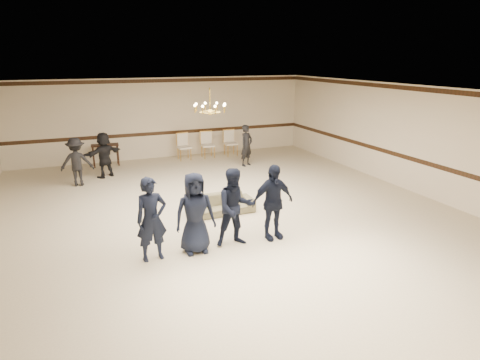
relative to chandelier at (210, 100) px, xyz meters
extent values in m
cube|color=beige|center=(0.00, -1.00, -2.88)|extent=(12.00, 14.00, 0.01)
cube|color=black|center=(0.00, -1.00, 0.33)|extent=(12.00, 14.00, 0.01)
cube|color=beige|center=(0.00, 6.00, -1.27)|extent=(12.00, 0.01, 3.20)
cube|color=beige|center=(0.00, -8.00, -1.27)|extent=(12.00, 0.01, 3.20)
cube|color=beige|center=(6.00, -1.00, -1.27)|extent=(0.01, 14.00, 3.20)
cube|color=black|center=(0.00, 5.99, -1.88)|extent=(12.00, 0.02, 0.14)
cube|color=black|center=(0.00, 5.99, 0.21)|extent=(12.00, 0.02, 0.14)
imported|color=black|center=(-2.22, -2.89, -2.01)|extent=(0.67, 0.48, 1.73)
imported|color=black|center=(-1.32, -2.89, -2.01)|extent=(0.86, 0.58, 1.73)
imported|color=black|center=(-0.42, -2.89, -2.01)|extent=(0.90, 0.73, 1.73)
imported|color=black|center=(0.48, -2.89, -2.01)|extent=(1.04, 0.48, 1.73)
imported|color=#6F684A|center=(-0.06, -0.98, -2.62)|extent=(1.73, 0.69, 0.50)
imported|color=black|center=(-3.47, 3.10, -2.10)|extent=(1.07, 0.70, 1.56)
imported|color=black|center=(-2.57, 3.80, -2.10)|extent=(1.49, 1.10, 1.56)
imported|color=black|center=(2.53, 3.40, -2.10)|extent=(0.68, 0.59, 1.56)
cube|color=black|center=(-2.42, 5.40, -2.46)|extent=(1.01, 0.47, 0.83)
camera|label=1|loc=(-3.50, -10.70, 1.11)|focal=31.07mm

